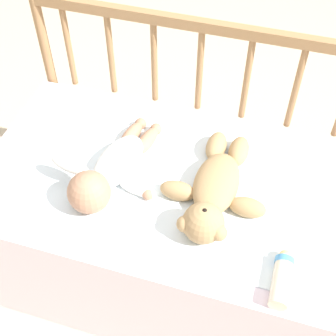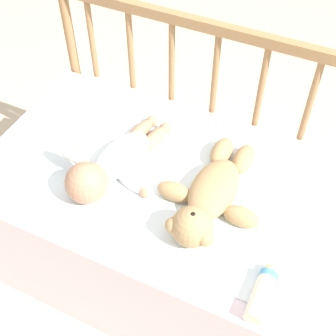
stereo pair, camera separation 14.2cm
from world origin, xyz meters
name	(u,v)px [view 2 (the right image)]	position (x,y,z in m)	size (l,w,h in m)	color
ground_plane	(168,266)	(0.00, 0.00, 0.00)	(12.00, 12.00, 0.00)	#C6B293
crib_mattress	(168,229)	(0.00, 0.00, 0.26)	(1.20, 0.69, 0.53)	silver
crib_rail	(214,92)	(0.00, 0.37, 0.62)	(1.20, 0.04, 0.88)	#997047
blanket	(164,178)	(-0.02, 0.00, 0.53)	(0.86, 0.56, 0.01)	white
teddy_bear	(210,196)	(0.15, -0.03, 0.57)	(0.32, 0.44, 0.12)	tan
baby	(111,164)	(-0.17, -0.05, 0.57)	(0.34, 0.44, 0.13)	white
baby_bottle	(263,292)	(0.39, -0.25, 0.55)	(0.05, 0.17, 0.05)	#F4E5CC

